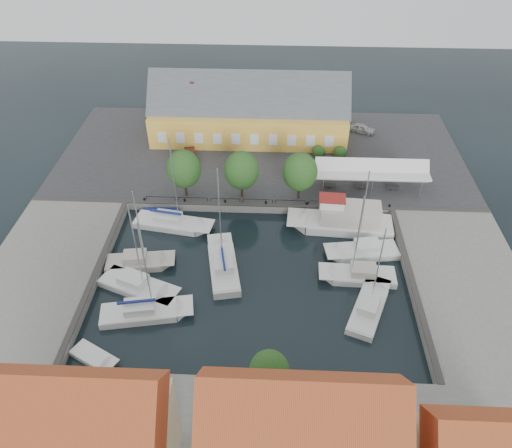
{
  "coord_description": "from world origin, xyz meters",
  "views": [
    {
      "loc": [
        2.02,
        -38.56,
        37.25
      ],
      "look_at": [
        0.0,
        6.0,
        1.5
      ],
      "focal_mm": 35.0,
      "sensor_mm": 36.0,
      "label": 1
    }
  ],
  "objects": [
    {
      "name": "ground",
      "position": [
        0.0,
        0.0,
        0.0
      ],
      "size": [
        140.0,
        140.0,
        0.0
      ],
      "primitive_type": "plane",
      "color": "black",
      "rests_on": "ground"
    },
    {
      "name": "north_quay",
      "position": [
        0.0,
        23.0,
        0.5
      ],
      "size": [
        56.0,
        26.0,
        1.0
      ],
      "primitive_type": "cube",
      "color": "#2D2D30",
      "rests_on": "ground"
    },
    {
      "name": "west_quay",
      "position": [
        -22.0,
        -2.0,
        0.5
      ],
      "size": [
        12.0,
        24.0,
        1.0
      ],
      "primitive_type": "cube",
      "color": "slate",
      "rests_on": "ground"
    },
    {
      "name": "east_quay",
      "position": [
        22.0,
        -2.0,
        0.5
      ],
      "size": [
        12.0,
        24.0,
        1.0
      ],
      "primitive_type": "cube",
      "color": "slate",
      "rests_on": "ground"
    },
    {
      "name": "quay_edge_fittings",
      "position": [
        0.02,
        4.75,
        1.06
      ],
      "size": [
        56.0,
        24.72,
        0.4
      ],
      "color": "#383533",
      "rests_on": "north_quay"
    },
    {
      "name": "warehouse",
      "position": [
        -2.6,
        28.36,
        4.43
      ],
      "size": [
        28.56,
        14.0,
        9.55
      ],
      "color": "gold",
      "rests_on": "north_quay"
    },
    {
      "name": "tent_canopy",
      "position": [
        14.0,
        14.5,
        3.68
      ],
      "size": [
        14.0,
        4.0,
        2.83
      ],
      "color": "silver",
      "rests_on": "north_quay"
    },
    {
      "name": "quay_trees",
      "position": [
        -2.0,
        12.0,
        4.88
      ],
      "size": [
        18.2,
        4.2,
        6.3
      ],
      "color": "black",
      "rests_on": "north_quay"
    },
    {
      "name": "car_silver",
      "position": [
        14.88,
        29.46,
        1.68
      ],
      "size": [
        4.28,
        3.03,
        1.35
      ],
      "primitive_type": "imported",
      "rotation": [
        0.0,
        0.0,
        1.17
      ],
      "color": "#ABAFB3",
      "rests_on": "north_quay"
    },
    {
      "name": "car_red",
      "position": [
        -9.76,
        20.35,
        1.68
      ],
      "size": [
        2.16,
        4.32,
        1.36
      ],
      "primitive_type": "imported",
      "rotation": [
        0.0,
        0.0,
        0.18
      ],
      "color": "#571F13",
      "rests_on": "north_quay"
    },
    {
      "name": "center_sailboat",
      "position": [
        -3.22,
        -0.07,
        0.36
      ],
      "size": [
        4.47,
        9.61,
        12.76
      ],
      "color": "white",
      "rests_on": "ground"
    },
    {
      "name": "trawler",
      "position": [
        10.28,
        7.66,
        1.02
      ],
      "size": [
        12.68,
        4.49,
        5.0
      ],
      "color": "white",
      "rests_on": "ground"
    },
    {
      "name": "east_boat_a",
      "position": [
        12.05,
        3.08,
        0.26
      ],
      "size": [
        8.47,
        3.83,
        11.62
      ],
      "color": "white",
      "rests_on": "ground"
    },
    {
      "name": "east_boat_b",
      "position": [
        11.15,
        -0.75,
        0.26
      ],
      "size": [
        8.22,
        2.93,
        11.09
      ],
      "color": "white",
      "rests_on": "ground"
    },
    {
      "name": "east_boat_c",
      "position": [
        11.54,
        -5.24,
        0.26
      ],
      "size": [
        5.34,
        8.4,
        10.45
      ],
      "color": "white",
      "rests_on": "ground"
    },
    {
      "name": "west_boat_a",
      "position": [
        -10.07,
        7.07,
        0.27
      ],
      "size": [
        9.85,
        4.26,
        12.54
      ],
      "color": "white",
      "rests_on": "ground"
    },
    {
      "name": "west_boat_b",
      "position": [
        -12.42,
        0.2,
        0.26
      ],
      "size": [
        7.67,
        3.48,
        10.28
      ],
      "color": "#BAB4A7",
      "rests_on": "ground"
    },
    {
      "name": "west_boat_c",
      "position": [
        -11.77,
        -3.31,
        0.26
      ],
      "size": [
        8.94,
        5.7,
        11.62
      ],
      "color": "white",
      "rests_on": "ground"
    },
    {
      "name": "west_boat_d",
      "position": [
        -10.26,
        -6.75,
        0.27
      ],
      "size": [
        9.3,
        4.28,
        11.98
      ],
      "color": "white",
      "rests_on": "ground"
    },
    {
      "name": "launch_sw",
      "position": [
        -13.66,
        -12.03,
        0.09
      ],
      "size": [
        4.85,
        3.71,
        0.98
      ],
      "color": "white",
      "rests_on": "ground"
    },
    {
      "name": "launch_nw",
      "position": [
        -12.01,
        9.03,
        0.09
      ],
      "size": [
        4.52,
        1.9,
        0.88
      ],
      "color": "navy",
      "rests_on": "ground"
    }
  ]
}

